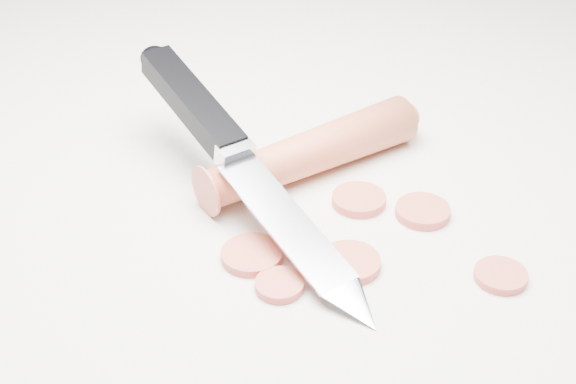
{
  "coord_description": "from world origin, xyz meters",
  "views": [
    {
      "loc": [
        -0.07,
        -0.46,
        0.34
      ],
      "look_at": [
        -0.05,
        -0.0,
        0.02
      ],
      "focal_mm": 50.0,
      "sensor_mm": 36.0,
      "label": 1
    }
  ],
  "objects": [
    {
      "name": "ground",
      "position": [
        0.0,
        0.0,
        0.0
      ],
      "size": [
        2.4,
        2.4,
        0.0
      ],
      "primitive_type": "plane",
      "color": "white",
      "rests_on": "ground"
    },
    {
      "name": "kitchen_knife",
      "position": [
        -0.08,
        0.0,
        0.04
      ],
      "size": [
        0.18,
        0.27,
        0.08
      ],
      "primitive_type": null,
      "color": "silver",
      "rests_on": "ground"
    },
    {
      "name": "carrot_slice_5",
      "position": [
        -0.08,
        -0.05,
        0.0
      ],
      "size": [
        0.04,
        0.04,
        0.01
      ],
      "primitive_type": "cylinder",
      "color": "#CE513C",
      "rests_on": "ground"
    },
    {
      "name": "carrot_slice_3",
      "position": [
        0.08,
        -0.08,
        0.0
      ],
      "size": [
        0.03,
        0.03,
        0.01
      ],
      "primitive_type": "cylinder",
      "color": "#CE513C",
      "rests_on": "ground"
    },
    {
      "name": "carrot",
      "position": [
        -0.03,
        0.05,
        0.02
      ],
      "size": [
        0.17,
        0.12,
        0.03
      ],
      "primitive_type": "cylinder",
      "rotation": [
        1.57,
        0.0,
        -1.02
      ],
      "color": "#D35A35",
      "rests_on": "ground"
    },
    {
      "name": "carrot_slice_2",
      "position": [
        0.0,
        0.01,
        0.0
      ],
      "size": [
        0.04,
        0.04,
        0.01
      ],
      "primitive_type": "cylinder",
      "color": "#CE513C",
      "rests_on": "ground"
    },
    {
      "name": "carrot_slice_6",
      "position": [
        -0.04,
        -0.04,
        0.0
      ],
      "size": [
        0.03,
        0.03,
        0.01
      ],
      "primitive_type": "cylinder",
      "color": "#CE513C",
      "rests_on": "ground"
    },
    {
      "name": "carrot_slice_1",
      "position": [
        -0.06,
        -0.08,
        0.0
      ],
      "size": [
        0.03,
        0.03,
        0.01
      ],
      "primitive_type": "cylinder",
      "color": "#CE513C",
      "rests_on": "ground"
    },
    {
      "name": "carrot_slice_4",
      "position": [
        0.05,
        -0.01,
        0.0
      ],
      "size": [
        0.04,
        0.04,
        0.01
      ],
      "primitive_type": "cylinder",
      "color": "#CE513C",
      "rests_on": "ground"
    },
    {
      "name": "carrot_slice_0",
      "position": [
        -0.01,
        -0.06,
        0.0
      ],
      "size": [
        0.04,
        0.04,
        0.01
      ],
      "primitive_type": "cylinder",
      "color": "#CE513C",
      "rests_on": "ground"
    }
  ]
}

